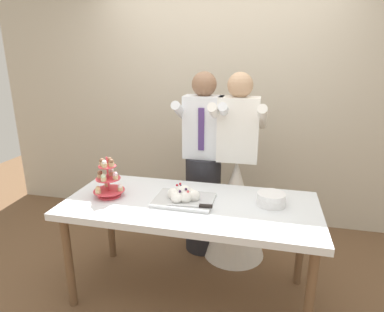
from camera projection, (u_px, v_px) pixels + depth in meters
The scene contains 8 objects.
ground_plane at pixel (190, 292), 2.54m from camera, with size 8.00×8.00×0.00m, color brown.
rear_wall at pixel (221, 89), 3.42m from camera, with size 5.20×0.10×2.90m, color beige.
dessert_table at pixel (190, 212), 2.34m from camera, with size 1.80×0.80×0.78m.
cupcake_stand at pixel (108, 180), 2.38m from camera, with size 0.23×0.23×0.31m.
main_cake_tray at pixel (184, 197), 2.31m from camera, with size 0.44×0.31×0.13m.
plate_stack at pixel (271, 199), 2.26m from camera, with size 0.20×0.20×0.09m.
person_groom at pixel (203, 175), 2.94m from camera, with size 0.46×0.49×1.66m.
person_bride at pixel (236, 196), 2.89m from camera, with size 0.56×0.56×1.66m.
Camera 1 is at (0.50, -2.06, 1.76)m, focal length 30.29 mm.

